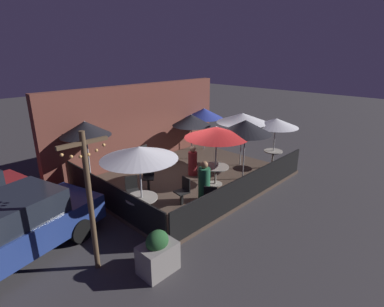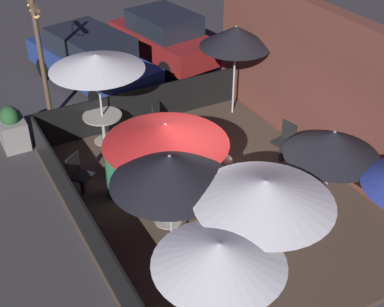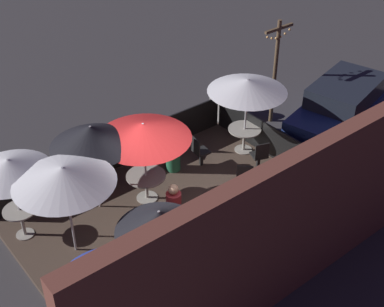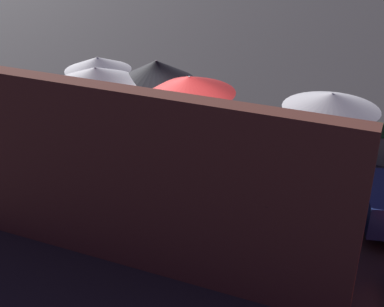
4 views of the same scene
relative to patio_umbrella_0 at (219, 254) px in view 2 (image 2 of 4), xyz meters
name	(u,v)px [view 2 (image 2 of 4)]	position (x,y,z in m)	size (l,w,h in m)	color
ground_plane	(214,203)	(-3.17, 1.82, -2.08)	(60.00, 60.00, 0.00)	#383538
patio_deck	(214,201)	(-3.17, 1.82, -2.02)	(7.30, 5.58, 0.12)	#47382D
building_wall	(338,96)	(-3.17, 4.85, -0.32)	(8.90, 0.36, 3.52)	brown
fence_front	(85,222)	(-3.17, -0.92, -1.49)	(7.10, 0.05, 0.95)	black
fence_side_left	(142,106)	(-6.78, 1.82, -1.49)	(0.05, 5.38, 0.95)	black
patio_umbrella_0	(219,254)	(0.00, 0.00, 0.00)	(1.82, 1.82, 2.14)	#B2B2B7
patio_umbrella_1	(166,134)	(-2.99, 0.68, 0.04)	(2.29, 2.29, 2.20)	#B2B2B7
patio_umbrella_2	(97,62)	(-6.39, 0.63, 0.11)	(2.16, 2.16, 2.25)	#B2B2B7
patio_umbrella_3	(170,169)	(-1.88, 0.21, 0.12)	(1.95, 1.95, 2.34)	#B2B2B7
patio_umbrella_4	(333,143)	(-1.55, 3.28, -0.14)	(1.74, 1.74, 2.07)	#B2B2B7
patio_umbrella_6	(236,36)	(-6.14, 4.13, 0.15)	(1.81, 1.81, 2.37)	#B2B2B7
patio_umbrella_7	(265,191)	(-0.68, 1.18, 0.13)	(2.16, 2.16, 2.30)	#B2B2B7
dining_table_1	(168,198)	(-2.99, 0.68, -1.39)	(0.99, 0.99, 0.71)	#9E998E
dining_table_2	(103,120)	(-6.39, 0.63, -1.39)	(0.93, 0.93, 0.72)	#9E998E
patio_chair_0	(79,173)	(-4.68, -0.54, -1.47)	(0.56, 0.56, 0.91)	black
patio_chair_1	(184,134)	(-5.01, 2.08, -1.44)	(0.57, 0.57, 0.95)	black
patio_chair_2	(148,120)	(-6.01, 1.62, -1.45)	(0.52, 0.52, 0.93)	black
patio_chair_3	(285,140)	(-3.66, 3.94, -1.44)	(0.47, 0.47, 0.95)	black
patio_chair_4	(118,156)	(-4.91, 0.42, -1.47)	(0.45, 0.45, 0.91)	black
patron_0	(225,183)	(-2.91, 1.92, -1.42)	(0.36, 0.36, 1.20)	maroon
patron_1	(115,170)	(-4.25, 0.11, -1.34)	(0.47, 0.47, 1.39)	#236642
planter_box	(12,129)	(-7.42, -1.30, -1.61)	(0.86, 0.60, 1.06)	gray
light_post	(40,52)	(-8.32, -0.17, -0.21)	(1.10, 0.12, 3.31)	brown
parked_car_0	(91,59)	(-9.65, 1.51, -1.23)	(4.84, 2.75, 1.62)	navy
parked_car_1	(164,37)	(-10.20, 4.11, -1.24)	(4.10, 2.35, 1.62)	maroon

